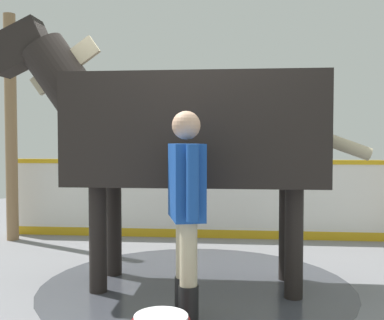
{
  "coord_description": "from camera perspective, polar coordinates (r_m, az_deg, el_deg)",
  "views": [
    {
      "loc": [
        2.59,
        3.44,
        1.38
      ],
      "look_at": [
        0.33,
        0.27,
        1.21
      ],
      "focal_mm": 43.29,
      "sensor_mm": 36.0,
      "label": 1
    }
  ],
  "objects": [
    {
      "name": "ground_plane",
      "position": [
        4.53,
        1.51,
        -15.42
      ],
      "size": [
        16.0,
        16.0,
        0.02
      ],
      "primitive_type": "cube",
      "color": "gray"
    },
    {
      "name": "wet_patch",
      "position": [
        4.55,
        0.56,
        -15.16
      ],
      "size": [
        2.95,
        2.95,
        0.0
      ],
      "primitive_type": "cylinder",
      "color": "#42444C",
      "rests_on": "ground"
    },
    {
      "name": "barrier_wall",
      "position": [
        6.55,
        2.16,
        -5.15
      ],
      "size": [
        4.55,
        3.95,
        1.11
      ],
      "color": "white",
      "rests_on": "ground"
    },
    {
      "name": "roof_post_near",
      "position": [
        6.82,
        -21.4,
        3.7
      ],
      "size": [
        0.16,
        0.16,
        3.09
      ],
      "primitive_type": "cylinder",
      "color": "olive",
      "rests_on": "ground"
    },
    {
      "name": "horse",
      "position": [
        4.35,
        -0.92,
        3.76
      ],
      "size": [
        2.88,
        2.56,
        2.55
      ],
      "rotation": [
        0.0,
        0.0,
        -0.71
      ],
      "color": "black",
      "rests_on": "ground"
    },
    {
      "name": "handler",
      "position": [
        3.47,
        -0.71,
        -5.29
      ],
      "size": [
        0.4,
        0.6,
        1.6
      ],
      "rotation": [
        0.0,
        0.0,
        2.69
      ],
      "color": "black",
      "rests_on": "ground"
    }
  ]
}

